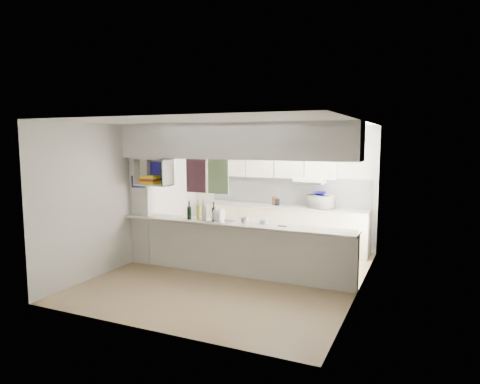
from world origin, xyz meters
The scene contains 16 objects.
floor centered at (0.00, 0.00, 0.00)m, with size 4.80×4.80×0.00m, color tan.
ceiling centered at (0.00, 0.00, 2.60)m, with size 4.80×4.80×0.00m, color white.
wall_back centered at (0.00, 2.40, 1.30)m, with size 4.20×4.20×0.00m, color silver.
wall_left centered at (-2.10, 0.00, 1.30)m, with size 4.80×4.80×0.00m, color silver.
wall_right centered at (2.10, 0.00, 1.30)m, with size 4.80×4.80×0.00m, color silver.
servery_partition centered at (-0.17, 0.00, 1.66)m, with size 4.20×0.50×2.60m.
cubby_shelf centered at (-1.57, -0.06, 1.71)m, with size 0.65×0.35×0.50m.
kitchen_run centered at (0.16, 2.14, 0.83)m, with size 3.60×0.63×2.24m.
microwave centered at (1.03, 2.11, 1.06)m, with size 0.50×0.34×0.28m, color white.
bowl centered at (0.99, 2.13, 1.23)m, with size 0.25×0.25×0.06m, color #100B79.
dish_rack centered at (-0.23, -0.02, 1.01)m, with size 0.44×0.33×0.23m.
cup centered at (0.24, -0.07, 0.99)m, with size 0.13×0.13×0.10m, color white.
wine_bottles centered at (-0.61, -0.02, 1.05)m, with size 0.52×0.15×0.37m.
plastic_tubs centered at (0.54, 0.10, 0.95)m, with size 0.49×0.18×0.07m.
utensil_jar centered at (0.04, 2.15, 0.99)m, with size 0.10×0.10×0.15m, color black.
knife_block centered at (-0.03, 2.18, 1.01)m, with size 0.09×0.07×0.18m, color #58341E.
Camera 1 is at (3.02, -6.51, 2.31)m, focal length 32.00 mm.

